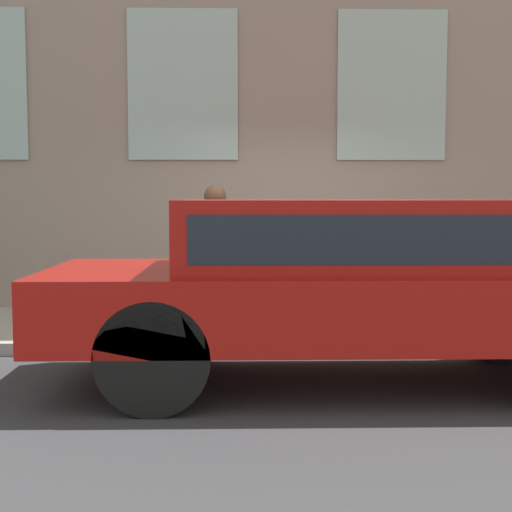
# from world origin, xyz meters

# --- Properties ---
(ground_plane) EXTENTS (80.00, 80.00, 0.00)m
(ground_plane) POSITION_xyz_m (0.00, 0.00, 0.00)
(ground_plane) COLOR #38383A
(sidewalk) EXTENTS (2.29, 60.00, 0.13)m
(sidewalk) POSITION_xyz_m (1.14, 0.00, 0.06)
(sidewalk) COLOR #A8A093
(sidewalk) RESTS_ON ground_plane
(fire_hydrant) EXTENTS (0.34, 0.45, 0.70)m
(fire_hydrant) POSITION_xyz_m (0.69, -0.02, 0.48)
(fire_hydrant) COLOR gray
(fire_hydrant) RESTS_ON sidewalk
(person) EXTENTS (0.37, 0.25, 1.55)m
(person) POSITION_xyz_m (1.06, 0.88, 1.06)
(person) COLOR #232328
(person) RESTS_ON sidewalk
(parked_truck_red_near) EXTENTS (1.83, 4.95, 1.52)m
(parked_truck_red_near) POSITION_xyz_m (-1.08, -0.37, 0.91)
(parked_truck_red_near) COLOR black
(parked_truck_red_near) RESTS_ON ground_plane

